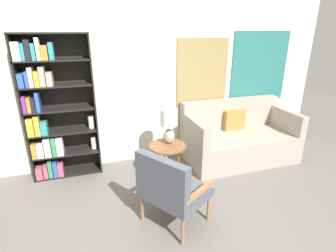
{
  "coord_description": "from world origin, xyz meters",
  "views": [
    {
      "loc": [
        -0.82,
        -1.97,
        2.06
      ],
      "look_at": [
        0.13,
        1.04,
        0.9
      ],
      "focal_mm": 28.0,
      "sensor_mm": 36.0,
      "label": 1
    }
  ],
  "objects_px": {
    "bookshelf": "(51,111)",
    "side_table": "(167,149)",
    "table_lamp": "(169,123)",
    "armchair": "(169,187)",
    "couch": "(237,138)"
  },
  "relations": [
    {
      "from": "couch",
      "to": "table_lamp",
      "type": "distance_m",
      "value": 1.38
    },
    {
      "from": "couch",
      "to": "side_table",
      "type": "distance_m",
      "value": 1.35
    },
    {
      "from": "table_lamp",
      "to": "bookshelf",
      "type": "bearing_deg",
      "value": 162.39
    },
    {
      "from": "bookshelf",
      "to": "couch",
      "type": "height_order",
      "value": "bookshelf"
    },
    {
      "from": "couch",
      "to": "table_lamp",
      "type": "xyz_separation_m",
      "value": [
        -1.27,
        -0.2,
        0.48
      ]
    },
    {
      "from": "bookshelf",
      "to": "couch",
      "type": "relative_size",
      "value": 1.14
    },
    {
      "from": "bookshelf",
      "to": "armchair",
      "type": "bearing_deg",
      "value": -51.66
    },
    {
      "from": "bookshelf",
      "to": "side_table",
      "type": "xyz_separation_m",
      "value": [
        1.51,
        -0.57,
        -0.53
      ]
    },
    {
      "from": "armchair",
      "to": "couch",
      "type": "height_order",
      "value": "couch"
    },
    {
      "from": "armchair",
      "to": "side_table",
      "type": "bearing_deg",
      "value": 73.66
    },
    {
      "from": "bookshelf",
      "to": "armchair",
      "type": "xyz_separation_m",
      "value": [
        1.23,
        -1.55,
        -0.49
      ]
    },
    {
      "from": "bookshelf",
      "to": "table_lamp",
      "type": "relative_size",
      "value": 3.99
    },
    {
      "from": "couch",
      "to": "side_table",
      "type": "xyz_separation_m",
      "value": [
        -1.32,
        -0.27,
        0.12
      ]
    },
    {
      "from": "bookshelf",
      "to": "side_table",
      "type": "relative_size",
      "value": 3.81
    },
    {
      "from": "bookshelf",
      "to": "table_lamp",
      "type": "height_order",
      "value": "bookshelf"
    }
  ]
}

